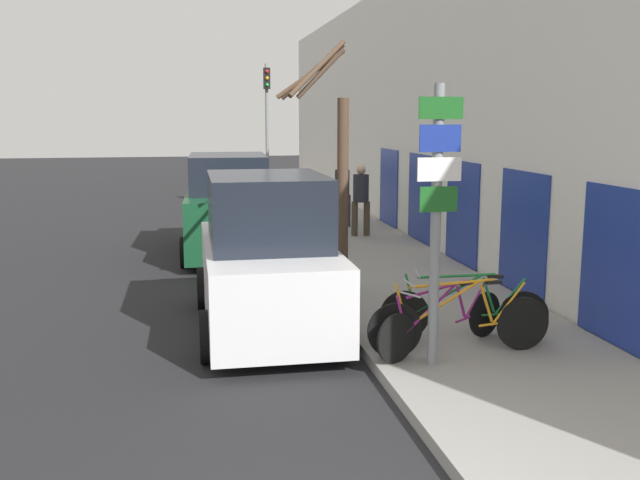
# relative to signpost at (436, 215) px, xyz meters

# --- Properties ---
(ground_plane) EXTENTS (80.00, 80.00, 0.00)m
(ground_plane) POSITION_rel_signpost_xyz_m (-1.66, 7.56, -1.95)
(ground_plane) COLOR black
(sidewalk_curb) EXTENTS (3.20, 32.00, 0.15)m
(sidewalk_curb) POSITION_rel_signpost_xyz_m (0.94, 10.36, -1.87)
(sidewalk_curb) COLOR gray
(sidewalk_curb) RESTS_ON ground
(building_facade) EXTENTS (0.23, 32.00, 6.50)m
(building_facade) POSITION_rel_signpost_xyz_m (2.69, 10.30, 1.28)
(building_facade) COLOR silver
(building_facade) RESTS_ON ground
(signpost) EXTENTS (0.52, 0.14, 3.27)m
(signpost) POSITION_rel_signpost_xyz_m (0.00, 0.00, 0.00)
(signpost) COLOR gray
(signpost) RESTS_ON sidewalk_curb
(bicycle_0) EXTENTS (2.35, 0.44, 0.94)m
(bicycle_0) POSITION_rel_signpost_xyz_m (0.46, 0.30, -1.39)
(bicycle_0) COLOR black
(bicycle_0) RESTS_ON sidewalk_curb
(bicycle_1) EXTENTS (2.01, 1.09, 0.84)m
(bicycle_1) POSITION_rel_signpost_xyz_m (0.32, 0.52, -1.43)
(bicycle_1) COLOR black
(bicycle_1) RESTS_ON sidewalk_curb
(bicycle_2) EXTENTS (2.17, 0.59, 0.90)m
(bicycle_2) POSITION_rel_signpost_xyz_m (0.73, 0.84, -1.41)
(bicycle_2) COLOR black
(bicycle_2) RESTS_ON sidewalk_curb
(parked_car_0) EXTENTS (1.99, 4.18, 2.26)m
(parked_car_0) POSITION_rel_signpost_xyz_m (-1.71, 2.24, -0.93)
(parked_car_0) COLOR silver
(parked_car_0) RESTS_ON ground
(parked_car_1) EXTENTS (2.19, 4.71, 2.23)m
(parked_car_1) POSITION_rel_signpost_xyz_m (-1.89, 8.17, -0.93)
(parked_car_1) COLOR #144728
(parked_car_1) RESTS_ON ground
(pedestrian_near) EXTENTS (0.45, 0.39, 1.74)m
(pedestrian_near) POSITION_rel_signpost_xyz_m (1.37, 9.11, -0.79)
(pedestrian_near) COLOR #4C3D2D
(pedestrian_near) RESTS_ON sidewalk_curb
(pedestrian_far) EXTENTS (0.45, 0.39, 1.74)m
(pedestrian_far) POSITION_rel_signpost_xyz_m (1.24, 10.62, -0.79)
(pedestrian_far) COLOR #333338
(pedestrian_far) RESTS_ON sidewalk_curb
(street_tree) EXTENTS (1.19, 1.53, 4.11)m
(street_tree) POSITION_rel_signpost_xyz_m (-0.38, 3.70, 0.23)
(street_tree) COLOR #4C3828
(street_tree) RESTS_ON sidewalk_curb
(traffic_light) EXTENTS (0.20, 0.30, 4.50)m
(traffic_light) POSITION_rel_signpost_xyz_m (-0.26, 14.77, 1.09)
(traffic_light) COLOR gray
(traffic_light) RESTS_ON sidewalk_curb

